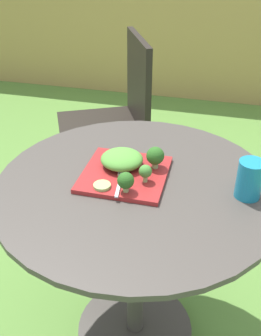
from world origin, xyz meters
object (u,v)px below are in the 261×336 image
patio_chair (118,111)px  fork (121,179)px  salad_plate (125,174)px  drinking_glass (249,181)px

patio_chair → fork: size_ratio=5.81×
salad_plate → fork: 0.04m
patio_chair → drinking_glass: patio_chair is taller
patio_chair → salad_plate: patio_chair is taller
patio_chair → drinking_glass: size_ratio=8.01×
drinking_glass → fork: bearing=-175.9°
salad_plate → drinking_glass: drinking_glass is taller
salad_plate → drinking_glass: 0.36m
patio_chair → drinking_glass: bearing=-54.4°
patio_chair → fork: 0.97m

